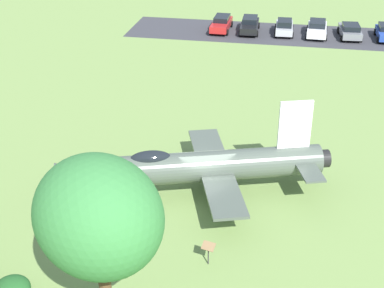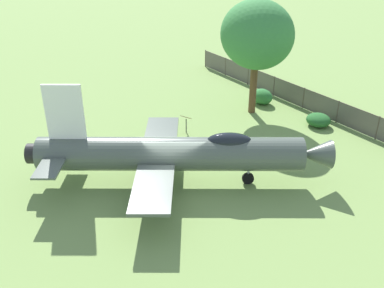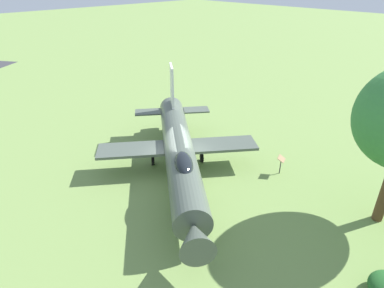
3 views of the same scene
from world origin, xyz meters
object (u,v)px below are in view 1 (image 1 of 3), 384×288
Objects in this scene: parked_car_gray at (350,30)px; parked_car_white at (317,28)px; parked_car_red at (221,23)px; display_jet at (197,166)px; shade_tree at (98,217)px; parked_car_silver at (284,27)px; parked_car_black at (250,25)px; info_plaque at (208,249)px.

parked_car_white is (2.82, 1.73, 0.00)m from parked_car_gray.
parked_car_red is at bearing -87.99° from parked_car_white.
shade_tree is at bearing 62.49° from display_jet.
parked_car_silver is at bearing -84.81° from parked_car_white.
parked_car_white is at bearing 88.29° from parked_car_black.
info_plaque is at bearing -91.30° from shade_tree.
parked_car_silver is at bearing -58.25° from info_plaque.
parked_car_red is (10.97, 7.40, 0.02)m from parked_car_gray.
parked_car_silver is (5.45, 3.78, 0.04)m from parked_car_gray.
display_jet is at bearing -10.23° from parked_car_white.
shade_tree is 1.65× the size of parked_car_gray.
parked_car_white is 1.02× the size of parked_car_red.
shade_tree is 42.29m from parked_car_red.
display_jet is 11.02m from shade_tree.
parked_car_silver is (2.63, 2.05, 0.04)m from parked_car_white.
shade_tree reaches higher than parked_car_white.
display_jet is 32.51m from parked_car_white.
display_jet is at bearing -1.66° from parked_car_black.
parked_car_white reaches higher than info_plaque.
info_plaque is 37.89m from parked_car_white.
info_plaque is 0.25× the size of parked_car_gray.
parked_car_red is at bearing -102.57° from display_jet.
display_jet is at bearing 158.35° from parked_car_gray.
parked_car_silver reaches higher than parked_car_gray.
shade_tree is 1.54× the size of parked_car_red.
parked_car_gray is at bearing -91.73° from parked_car_silver.
parked_car_white is 3.34m from parked_car_silver.
info_plaque is 0.24× the size of parked_car_black.
parked_car_white is (16.92, -39.42, -4.59)m from shade_tree.
parked_car_black is at bearing 85.20° from parked_car_gray.
display_jet is 2.83× the size of parked_car_gray.
parked_car_gray is at bearing -71.09° from shade_tree.
shade_tree is (-4.45, 9.41, 3.61)m from display_jet.
parked_car_red is (2.46, 1.71, -0.01)m from parked_car_black.
parked_car_gray is 6.64m from parked_car_silver.
parked_car_red is (20.62, -24.35, -0.97)m from display_jet.
display_jet is 2.58× the size of parked_car_white.
info_plaque is at bearing 175.26° from parked_car_silver.
info_plaque is 0.26× the size of parked_car_silver.
shade_tree reaches higher than display_jet.
parked_car_black is at bearing -57.48° from shade_tree.
display_jet is at bearing 171.87° from parked_car_silver.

